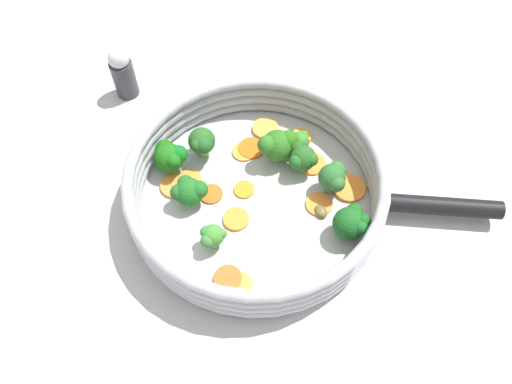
{
  "coord_description": "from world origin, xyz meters",
  "views": [
    {
      "loc": [
        -0.22,
        0.29,
        0.6
      ],
      "look_at": [
        0.0,
        0.0,
        0.03
      ],
      "focal_mm": 35.0,
      "sensor_mm": 36.0,
      "label": 1
    }
  ],
  "objects": [
    {
      "name": "carrot_slice_7",
      "position": [
        -0.06,
        0.11,
        0.02
      ],
      "size": [
        0.04,
        0.04,
        0.0
      ],
      "primitive_type": "cylinder",
      "rotation": [
        0.0,
        0.0,
        6.05
      ],
      "color": "orange",
      "rests_on": "skillet"
    },
    {
      "name": "carrot_slice_4",
      "position": [
        0.1,
        0.05,
        0.02
      ],
      "size": [
        0.04,
        0.04,
        0.01
      ],
      "primitive_type": "cylinder",
      "rotation": [
        0.0,
        0.0,
        3.25
      ],
      "color": "orange",
      "rests_on": "skillet"
    },
    {
      "name": "carrot_slice_5",
      "position": [
        0.0,
        0.04,
        0.02
      ],
      "size": [
        0.04,
        0.04,
        0.0
      ],
      "primitive_type": "cylinder",
      "rotation": [
        0.0,
        0.0,
        1.89
      ],
      "color": "orange",
      "rests_on": "skillet"
    },
    {
      "name": "carrot_slice_8",
      "position": [
        0.01,
        -0.13,
        0.02
      ],
      "size": [
        0.04,
        0.04,
        0.01
      ],
      "primitive_type": "cylinder",
      "rotation": [
        0.0,
        0.0,
        5.7
      ],
      "color": "orange",
      "rests_on": "skillet"
    },
    {
      "name": "broccoli_floret_5",
      "position": [
        -0.08,
        -0.07,
        0.04
      ],
      "size": [
        0.04,
        0.04,
        0.05
      ],
      "color": "#7E9560",
      "rests_on": "skillet"
    },
    {
      "name": "broccoli_floret_1",
      "position": [
        -0.0,
        0.09,
        0.04
      ],
      "size": [
        0.03,
        0.03,
        0.04
      ],
      "color": "#5C8E53",
      "rests_on": "skillet"
    },
    {
      "name": "carrot_slice_13",
      "position": [
        -0.08,
        -0.04,
        0.02
      ],
      "size": [
        0.05,
        0.05,
        0.0
      ],
      "primitive_type": "cylinder",
      "rotation": [
        0.0,
        0.0,
        3.91
      ],
      "color": "orange",
      "rests_on": "skillet"
    },
    {
      "name": "mushroom_piece_0",
      "position": [
        -0.08,
        -0.03,
        0.02
      ],
      "size": [
        0.03,
        0.02,
        0.01
      ],
      "primitive_type": "ellipsoid",
      "rotation": [
        0.0,
        0.0,
        2.69
      ],
      "color": "brown",
      "rests_on": "skillet"
    },
    {
      "name": "skillet_rivet_left",
      "position": [
        -0.15,
        -0.06,
        0.02
      ],
      "size": [
        0.01,
        0.01,
        0.01
      ],
      "primitive_type": "sphere",
      "color": "#B6B9BB",
      "rests_on": "skillet"
    },
    {
      "name": "carrot_slice_12",
      "position": [
        -0.03,
        -0.1,
        0.02
      ],
      "size": [
        0.06,
        0.06,
        0.0
      ],
      "primitive_type": "cylinder",
      "rotation": [
        0.0,
        0.0,
        5.23
      ],
      "color": "orange",
      "rests_on": "skillet"
    },
    {
      "name": "skillet_rivet_right",
      "position": [
        -0.12,
        -0.11,
        0.02
      ],
      "size": [
        0.01,
        0.01,
        0.01
      ],
      "primitive_type": "sphere",
      "color": "#B6B9BB",
      "rests_on": "skillet"
    },
    {
      "name": "broccoli_floret_2",
      "position": [
        0.02,
        -0.07,
        0.05
      ],
      "size": [
        0.05,
        0.05,
        0.05
      ],
      "color": "#89AF65",
      "rests_on": "skillet"
    },
    {
      "name": "carrot_slice_1",
      "position": [
        0.06,
        -0.11,
        0.02
      ],
      "size": [
        0.05,
        0.05,
        0.01
      ],
      "primitive_type": "cylinder",
      "rotation": [
        0.0,
        0.0,
        2.71
      ],
      "color": "#EC9B40",
      "rests_on": "skillet"
    },
    {
      "name": "broccoli_floret_3",
      "position": [
        -0.0,
        -0.1,
        0.04
      ],
      "size": [
        0.03,
        0.03,
        0.04
      ],
      "color": "#688E46",
      "rests_on": "skillet"
    },
    {
      "name": "carrot_slice_0",
      "position": [
        0.02,
        -0.0,
        0.02
      ],
      "size": [
        0.04,
        0.04,
        0.0
      ],
      "primitive_type": "cylinder",
      "rotation": [
        0.0,
        0.0,
        2.82
      ],
      "color": "orange",
      "rests_on": "skillet"
    },
    {
      "name": "carrot_slice_11",
      "position": [
        0.05,
        0.03,
        0.02
      ],
      "size": [
        0.04,
        0.04,
        0.0
      ],
      "primitive_type": "cylinder",
      "rotation": [
        0.0,
        0.0,
        0.67
      ],
      "color": "orange",
      "rests_on": "skillet"
    },
    {
      "name": "broccoli_floret_8",
      "position": [
        -0.02,
        -0.08,
        0.04
      ],
      "size": [
        0.04,
        0.04,
        0.05
      ],
      "color": "#6F9A52",
      "rests_on": "skillet"
    },
    {
      "name": "salt_shaker",
      "position": [
        0.3,
        -0.04,
        0.04
      ],
      "size": [
        0.04,
        0.04,
        0.09
      ],
      "color": "#333338",
      "rests_on": "ground_plane"
    },
    {
      "name": "carrot_slice_6",
      "position": [
        0.06,
        -0.05,
        0.02
      ],
      "size": [
        0.05,
        0.05,
        0.0
      ],
      "primitive_type": "cylinder",
      "rotation": [
        0.0,
        0.0,
        1.98
      ],
      "color": "orange",
      "rests_on": "skillet"
    },
    {
      "name": "carrot_slice_2",
      "position": [
        0.09,
        0.03,
        0.02
      ],
      "size": [
        0.04,
        0.04,
        0.0
      ],
      "primitive_type": "cylinder",
      "rotation": [
        0.0,
        0.0,
        3.18
      ],
      "color": "orange",
      "rests_on": "skillet"
    },
    {
      "name": "broccoli_floret_4",
      "position": [
        -0.13,
        -0.03,
        0.04
      ],
      "size": [
        0.05,
        0.05,
        0.05
      ],
      "color": "#6E9A57",
      "rests_on": "skillet"
    },
    {
      "name": "broccoli_floret_6",
      "position": [
        0.13,
        0.03,
        0.04
      ],
      "size": [
        0.05,
        0.04,
        0.05
      ],
      "color": "#5E9046",
      "rests_on": "skillet"
    },
    {
      "name": "skillet_rim_wall",
      "position": [
        0.0,
        0.0,
        0.05
      ],
      "size": [
        0.35,
        0.35,
        0.06
      ],
      "color": "#ABAFBC",
      "rests_on": "skillet"
    },
    {
      "name": "skillet",
      "position": [
        0.0,
        0.0,
        0.01
      ],
      "size": [
        0.33,
        0.33,
        0.01
      ],
      "primitive_type": "cylinder",
      "color": "#B2B5B7",
      "rests_on": "ground_plane"
    },
    {
      "name": "broccoli_floret_0",
      "position": [
        0.11,
        -0.01,
        0.04
      ],
      "size": [
        0.04,
        0.04,
        0.05
      ],
      "color": "#7AA466",
      "rests_on": "skillet"
    },
    {
      "name": "ground_plane",
      "position": [
        0.0,
        0.0,
        0.0
      ],
      "size": [
        4.0,
        4.0,
        0.0
      ],
      "primitive_type": "plane",
      "color": "#BCB8BE"
    },
    {
      "name": "carrot_slice_9",
      "position": [
        -0.05,
        0.12,
        0.02
      ],
      "size": [
        0.04,
        0.04,
        0.01
      ],
      "primitive_type": "cylinder",
      "rotation": [
        0.0,
        0.0,
        0.16
      ],
      "color": "#DB5D20",
      "rests_on": "skillet"
    },
    {
      "name": "skillet_handle",
      "position": [
        -0.21,
        -0.13,
        0.03
      ],
      "size": [
        0.15,
        0.11,
        0.03
      ],
      "primitive_type": "cylinder",
      "rotation": [
        1.57,
        0.0,
        5.28
      ],
      "color": "black",
      "rests_on": "skillet"
    },
    {
      "name": "carrot_slice_3",
      "position": [
        0.06,
        -0.06,
        0.02
      ],
      "size": [
        0.05,
        0.05,
        0.0
      ],
      "primitive_type": "cylinder",
      "rotation": [
        0.0,
        0.0,
        5.38
      ],
      "color": "orange",
      "rests_on": "skillet"
    },
    {
      "name": "broccoli_floret_7",
      "position": [
        0.07,
        0.06,
        0.04
      ],
      "size": [
        0.05,
        0.04,
        0.05
      ],
      "color": "#86A964",
      "rests_on": "skillet"
    },
    {
      "name": "carrot_slice_10",
      "position": [
        -0.1,
        -0.09,
        0.02
      ],
      "size": [
        0.06,
        0.06,
        0.01
      ],
      "primitive_type": "cylinder",
      "rotation": [
        0.0,
        0.0,
        2.5
      ],
      "color": "orange",
      "rests_on": "skillet"
    }
  ]
}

